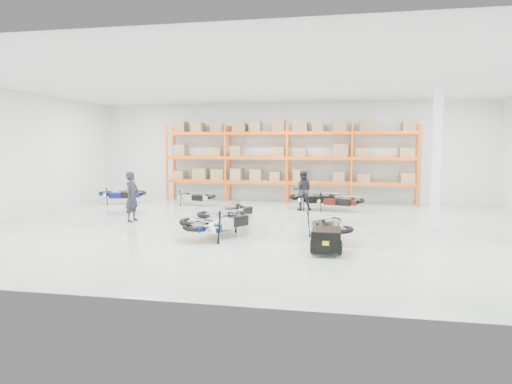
% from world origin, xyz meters
% --- Properties ---
extents(room, '(18.00, 18.00, 18.00)m').
position_xyz_m(room, '(0.00, 0.00, 2.25)').
color(room, silver).
rests_on(room, ground).
extents(pallet_rack, '(11.28, 0.98, 3.62)m').
position_xyz_m(pallet_rack, '(-0.00, 6.45, 2.26)').
color(pallet_rack, '#FF560D').
rests_on(pallet_rack, ground).
extents(structural_column, '(0.25, 0.25, 4.50)m').
position_xyz_m(structural_column, '(5.20, 0.50, 2.25)').
color(structural_column, white).
rests_on(structural_column, ground).
extents(moto_blue_centre, '(1.28, 1.84, 1.08)m').
position_xyz_m(moto_blue_centre, '(-1.01, -2.01, 0.51)').
color(moto_blue_centre, '#061543').
rests_on(moto_blue_centre, ground).
extents(moto_silver_left, '(1.94, 2.23, 1.30)m').
position_xyz_m(moto_silver_left, '(-0.88, -1.75, 0.61)').
color(moto_silver_left, '#ACAFB3').
rests_on(moto_silver_left, ground).
extents(moto_black_far_left, '(1.52, 2.23, 1.31)m').
position_xyz_m(moto_black_far_left, '(-1.00, -0.29, 0.62)').
color(moto_black_far_left, black).
rests_on(moto_black_far_left, ground).
extents(moto_touring_right, '(1.22, 1.86, 1.10)m').
position_xyz_m(moto_touring_right, '(2.11, -1.57, 0.52)').
color(moto_touring_right, black).
rests_on(moto_touring_right, ground).
extents(trailer, '(0.76, 1.45, 0.60)m').
position_xyz_m(trailer, '(2.11, -3.17, 0.35)').
color(trailer, black).
rests_on(trailer, ground).
extents(moto_back_a, '(1.95, 1.30, 1.15)m').
position_xyz_m(moto_back_a, '(-7.14, 4.48, 0.54)').
color(moto_back_a, navy).
rests_on(moto_back_a, ground).
extents(moto_back_b, '(1.73, 1.18, 1.02)m').
position_xyz_m(moto_back_b, '(-3.81, 4.61, 0.48)').
color(moto_back_b, '#A9AFB2').
rests_on(moto_back_b, ground).
extents(moto_back_c, '(2.00, 1.16, 1.23)m').
position_xyz_m(moto_back_c, '(1.42, 4.38, 0.58)').
color(moto_back_c, black).
rests_on(moto_back_c, ground).
extents(moto_back_d, '(1.94, 1.40, 1.13)m').
position_xyz_m(moto_back_d, '(2.25, 4.04, 0.53)').
color(moto_back_d, '#410E0D').
rests_on(moto_back_d, ground).
extents(person_left, '(0.47, 0.66, 1.70)m').
position_xyz_m(person_left, '(-4.59, 0.34, 0.85)').
color(person_left, '#222028').
rests_on(person_left, ground).
extents(person_back, '(0.83, 0.67, 1.60)m').
position_xyz_m(person_back, '(0.87, 4.06, 0.80)').
color(person_back, black).
rests_on(person_back, ground).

